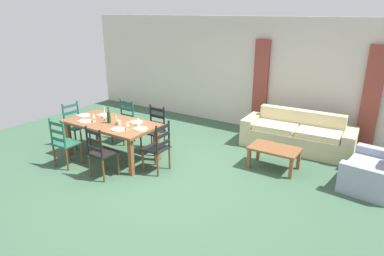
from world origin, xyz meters
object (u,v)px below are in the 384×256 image
Objects in this scene: dining_chair_near_right at (101,152)px; coffee_cup_primary at (119,123)px; wine_glass_near_right at (127,124)px; dining_chair_far_left at (124,121)px; dining_chair_far_right at (154,129)px; wine_glass_far_right at (138,120)px; wine_bottle at (109,117)px; armchair_upholstered at (377,174)px; dining_table at (111,126)px; dining_chair_head_east at (158,147)px; wine_glass_far_left at (104,112)px; dining_chair_head_west at (75,125)px; coffee_table at (274,151)px; dining_chair_near_left at (64,143)px; couch at (298,136)px; wine_glass_near_left at (94,116)px.

coffee_cup_primary is (-0.21, 0.69, 0.32)m from dining_chair_near_right.
dining_chair_far_left is at bearing 137.34° from wine_glass_near_right.
wine_glass_far_right is (0.11, -0.59, 0.38)m from dining_chair_far_right.
wine_bottle is 4.89m from armchair_upholstered.
dining_chair_head_east is at bearing 0.33° from dining_table.
wine_bottle is 1.96× the size of wine_glass_far_right.
dining_chair_far_right is 5.96× the size of wine_glass_far_left.
dining_chair_head_west reaches higher than coffee_cup_primary.
dining_chair_head_east is 2.15m from coffee_table.
coffee_table is (2.31, 1.43, -0.51)m from wine_glass_near_right.
dining_chair_near_left reaches higher than wine_glass_near_right.
dining_chair_far_right and dining_chair_head_east have the same top height.
couch is (2.97, 2.54, -0.58)m from wine_bottle.
dining_chair_head_west reaches higher than couch.
dining_table is 1.98× the size of dining_chair_near_left.
wine_glass_far_left is 4.09m from couch.
coffee_cup_primary is 0.04× the size of couch.
couch is (2.72, 2.53, -0.50)m from coffee_cup_primary.
dining_chair_near_left is at bearing -176.45° from dining_chair_near_right.
dining_chair_far_right is 3.04× the size of wine_bottle.
wine_glass_near_right is 0.95m from wine_glass_far_left.
dining_chair_far_right is at bearing 100.81° from wine_glass_far_right.
wine_glass_near_left is 1.00× the size of wine_glass_far_right.
dining_chair_near_right is 3.16m from coffee_table.
coffee_cup_primary is at bearing -106.51° from dining_chair_far_right.
dining_chair_near_left reaches higher than coffee_table.
wine_glass_far_right is at bearing -135.38° from couch.
dining_chair_far_left is 1.00× the size of dining_chair_far_right.
dining_chair_head_east reaches higher than wine_glass_far_left.
dining_chair_far_right is (0.91, -0.06, 0.00)m from dining_chair_far_left.
coffee_table is (2.44, 2.00, -0.12)m from dining_chair_near_right.
dining_chair_far_left is at bearing 118.68° from dining_table.
wine_glass_near_left is 0.18× the size of coffee_table.
wine_glass_near_left is (0.84, -0.19, 0.38)m from dining_chair_head_west.
wine_glass_far_left is at bearing 150.42° from wine_bottle.
dining_chair_head_east is (0.69, -0.72, 0.00)m from dining_chair_far_right.
wine_glass_near_left reaches higher than armchair_upholstered.
couch reaches higher than armchair_upholstered.
wine_glass_near_left is 0.13× the size of armchair_upholstered.
dining_chair_head_west is 5.93m from armchair_upholstered.
dining_chair_head_west is 1.43m from coffee_cup_primary.
dining_chair_head_east is 3.75m from armchair_upholstered.
dining_chair_near_left and dining_chair_far_right have the same top height.
wine_bottle is 0.14× the size of couch.
dining_chair_far_left is 3.37m from coffee_table.
coffee_cup_primary reaches higher than coffee_table.
couch is (2.38, 2.64, -0.57)m from wine_glass_near_right.
dining_chair_near_right is 5.96× the size of wine_glass_near_left.
dining_table is 0.92m from dining_chair_far_left.
dining_chair_far_left is at bearing -171.65° from coffee_table.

